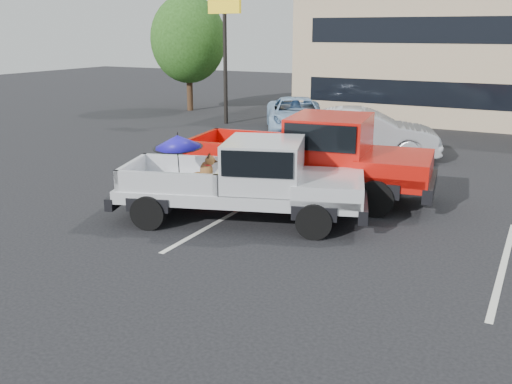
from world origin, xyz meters
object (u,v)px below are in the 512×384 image
(silver_pickup, at_px, (253,176))
(blue_suv, at_px, (296,115))
(motel_sign, at_px, (225,19))
(silver_sedan, at_px, (364,133))
(red_pickup, at_px, (322,153))
(tree_left, at_px, (188,39))

(silver_pickup, bearing_deg, blue_suv, 91.02)
(motel_sign, xyz_separation_m, silver_sedan, (7.87, -4.18, -3.83))
(motel_sign, relative_size, silver_pickup, 1.00)
(blue_suv, bearing_deg, silver_sedan, -68.72)
(silver_pickup, relative_size, red_pickup, 0.89)
(red_pickup, distance_m, blue_suv, 9.95)
(tree_left, bearing_deg, silver_sedan, -31.18)
(tree_left, bearing_deg, red_pickup, -45.20)
(silver_sedan, distance_m, blue_suv, 5.41)
(tree_left, height_order, silver_pickup, tree_left)
(silver_pickup, height_order, red_pickup, red_pickup)
(tree_left, xyz_separation_m, red_pickup, (12.36, -12.44, -2.56))
(motel_sign, distance_m, blue_suv, 5.51)
(tree_left, bearing_deg, blue_suv, -24.81)
(silver_sedan, height_order, blue_suv, silver_sedan)
(red_pickup, bearing_deg, motel_sign, 123.92)
(tree_left, relative_size, red_pickup, 0.89)
(silver_pickup, xyz_separation_m, blue_suv, (-3.88, 11.30, -0.33))
(motel_sign, bearing_deg, silver_pickup, -57.17)
(tree_left, distance_m, red_pickup, 17.72)
(motel_sign, bearing_deg, blue_suv, -9.09)
(blue_suv, bearing_deg, tree_left, 127.81)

